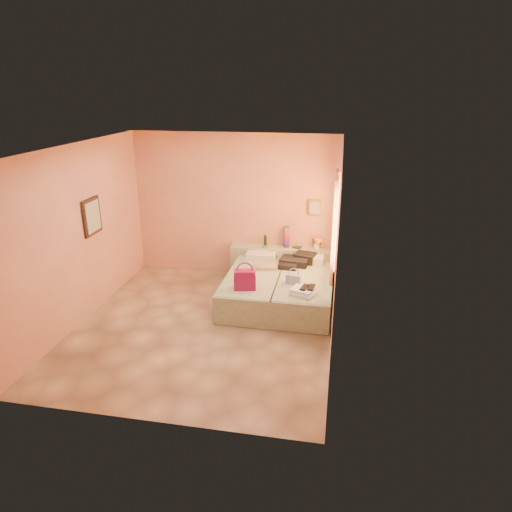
{
  "coord_description": "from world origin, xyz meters",
  "views": [
    {
      "loc": [
        1.98,
        -6.19,
        3.62
      ],
      "look_at": [
        0.68,
        0.85,
        0.92
      ],
      "focal_mm": 32.0,
      "sensor_mm": 36.0,
      "label": 1
    }
  ],
  "objects": [
    {
      "name": "small_dish",
      "position": [
        0.63,
        2.05,
        0.66
      ],
      "size": [
        0.13,
        0.13,
        0.03
      ],
      "primitive_type": "cylinder",
      "rotation": [
        0.0,
        0.0,
        0.1
      ],
      "color": "#4D8D5C",
      "rests_on": "headboard_ledge"
    },
    {
      "name": "magenta_handbag",
      "position": [
        0.57,
        0.44,
        0.67
      ],
      "size": [
        0.38,
        0.26,
        0.33
      ],
      "primitive_type": "cube",
      "rotation": [
        0.0,
        0.0,
        0.2
      ],
      "color": "#92124D",
      "rests_on": "bed_left"
    },
    {
      "name": "bed_right",
      "position": [
        1.5,
        1.05,
        0.25
      ],
      "size": [
        0.91,
        2.0,
        0.5
      ],
      "primitive_type": "cube",
      "rotation": [
        0.0,
        0.0,
        -0.0
      ],
      "color": "#B1C6A0",
      "rests_on": "ground"
    },
    {
      "name": "rainbow_box",
      "position": [
        1.04,
        2.17,
        0.85
      ],
      "size": [
        0.12,
        0.12,
        0.4
      ],
      "primitive_type": "cube",
      "rotation": [
        0.0,
        0.0,
        0.38
      ],
      "color": "#92124D",
      "rests_on": "headboard_ledge"
    },
    {
      "name": "green_book",
      "position": [
        1.25,
        2.15,
        0.66
      ],
      "size": [
        0.18,
        0.15,
        0.03
      ],
      "primitive_type": "cube",
      "rotation": [
        0.0,
        0.0,
        -0.27
      ],
      "color": "#25452E",
      "rests_on": "headboard_ledge"
    },
    {
      "name": "headboard_ledge",
      "position": [
        0.98,
        2.1,
        0.33
      ],
      "size": [
        2.05,
        0.3,
        0.65
      ],
      "primitive_type": "cube",
      "color": "#AEB594",
      "rests_on": "ground"
    },
    {
      "name": "room_walls",
      "position": [
        0.21,
        0.57,
        1.79
      ],
      "size": [
        4.02,
        4.51,
        2.81
      ],
      "color": "#E4A579",
      "rests_on": "ground"
    },
    {
      "name": "bed_left",
      "position": [
        0.6,
        1.05,
        0.25
      ],
      "size": [
        0.91,
        2.0,
        0.5
      ],
      "primitive_type": "cube",
      "rotation": [
        0.0,
        0.0,
        -0.0
      ],
      "color": "#B1C6A0",
      "rests_on": "ground"
    },
    {
      "name": "blue_handbag",
      "position": [
        1.33,
        0.78,
        0.58
      ],
      "size": [
        0.26,
        0.15,
        0.16
      ],
      "primitive_type": "cube",
      "rotation": [
        0.0,
        0.0,
        -0.17
      ],
      "color": "#4351A2",
      "rests_on": "bed_right"
    },
    {
      "name": "khaki_garment",
      "position": [
        0.78,
        1.39,
        0.53
      ],
      "size": [
        0.41,
        0.35,
        0.06
      ],
      "primitive_type": "cube",
      "rotation": [
        0.0,
        0.0,
        0.15
      ],
      "color": "tan",
      "rests_on": "bed_left"
    },
    {
      "name": "towel_stack",
      "position": [
        1.53,
        0.37,
        0.55
      ],
      "size": [
        0.44,
        0.41,
        0.1
      ],
      "primitive_type": "cube",
      "rotation": [
        0.0,
        0.0,
        -0.38
      ],
      "color": "white",
      "rests_on": "bed_right"
    },
    {
      "name": "sandal_pair",
      "position": [
        1.59,
        0.42,
        0.61
      ],
      "size": [
        0.23,
        0.27,
        0.02
      ],
      "primitive_type": "cube",
      "rotation": [
        0.0,
        0.0,
        -0.24
      ],
      "color": "black",
      "rests_on": "towel_stack"
    },
    {
      "name": "water_bottle",
      "position": [
        0.62,
        2.13,
        0.76
      ],
      "size": [
        0.07,
        0.07,
        0.22
      ],
      "primitive_type": "cylinder",
      "rotation": [
        0.0,
        0.0,
        -0.2
      ],
      "color": "#133517",
      "rests_on": "headboard_ledge"
    },
    {
      "name": "ground",
      "position": [
        0.0,
        0.0,
        0.0
      ],
      "size": [
        4.5,
        4.5,
        0.0
      ],
      "primitive_type": "plane",
      "color": "tan",
      "rests_on": "ground"
    },
    {
      "name": "clothes_pile",
      "position": [
        1.3,
        1.64,
        0.58
      ],
      "size": [
        0.58,
        0.58,
        0.16
      ],
      "primitive_type": "cube",
      "rotation": [
        0.0,
        0.0,
        -0.07
      ],
      "color": "black",
      "rests_on": "bed_right"
    },
    {
      "name": "flower_vase",
      "position": [
        1.62,
        2.18,
        0.78
      ],
      "size": [
        0.21,
        0.21,
        0.26
      ],
      "primitive_type": "cube",
      "rotation": [
        0.0,
        0.0,
        0.06
      ],
      "color": "white",
      "rests_on": "headboard_ledge"
    }
  ]
}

